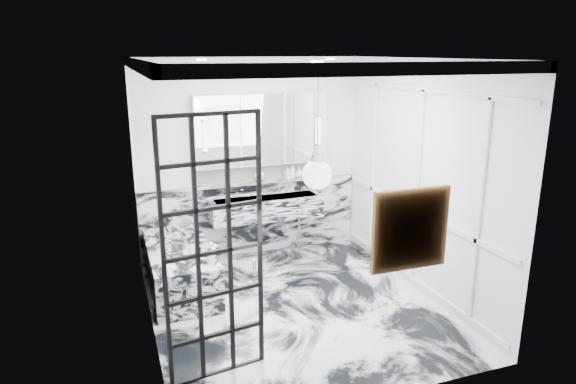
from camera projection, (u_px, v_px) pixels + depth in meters
name	position (u px, v px, depth m)	size (l,w,h in m)	color
floor	(294.00, 305.00, 6.00)	(3.60, 3.60, 0.00)	silver
ceiling	(295.00, 59.00, 5.26)	(3.60, 3.60, 0.00)	white
wall_back	(250.00, 159.00, 7.26)	(3.60, 3.60, 0.00)	white
wall_front	(374.00, 247.00, 3.99)	(3.60, 3.60, 0.00)	white
wall_left	(144.00, 204.00, 5.11)	(3.60, 3.60, 0.00)	white
wall_right	(419.00, 178.00, 6.15)	(3.60, 3.60, 0.00)	white
marble_clad_back	(252.00, 218.00, 7.47)	(3.18, 0.05, 1.05)	silver
marble_clad_left	(146.00, 210.00, 5.13)	(0.02, 3.56, 2.68)	silver
panel_molding	(417.00, 187.00, 6.17)	(0.03, 3.40, 2.30)	white
soap_bottle_a	(292.00, 171.00, 7.43)	(0.08, 0.08, 0.22)	#8C5919
soap_bottle_b	(288.00, 172.00, 7.41)	(0.08, 0.09, 0.19)	#4C4C51
soap_bottle_c	(299.00, 172.00, 7.47)	(0.12, 0.12, 0.16)	silver
face_pot	(259.00, 176.00, 7.28)	(0.15, 0.15, 0.15)	white
amber_bottle	(297.00, 174.00, 7.47)	(0.04, 0.04, 0.10)	#8C5919
flower_vase	(211.00, 258.00, 5.80)	(0.08, 0.08, 0.12)	silver
crittall_door	(214.00, 252.00, 4.43)	(0.88, 0.04, 2.39)	black
artwork	(410.00, 229.00, 4.12)	(0.58, 0.06, 0.58)	gold
pendant_light	(317.00, 175.00, 4.20)	(0.25, 0.25, 0.25)	white
trough_sink	(266.00, 208.00, 7.27)	(1.60, 0.45, 0.30)	silver
ledge	(262.00, 182.00, 7.33)	(1.90, 0.14, 0.04)	silver
subway_tile	(261.00, 172.00, 7.35)	(1.90, 0.03, 0.23)	white
mirror_cabinet	(262.00, 130.00, 7.13)	(1.90, 0.16, 1.00)	white
sconce_left	(204.00, 137.00, 6.79)	(0.07, 0.07, 0.40)	white
sconce_right	(319.00, 130.00, 7.32)	(0.07, 0.07, 0.40)	white
bathtub	(180.00, 268.00, 6.36)	(0.75, 1.65, 0.55)	silver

